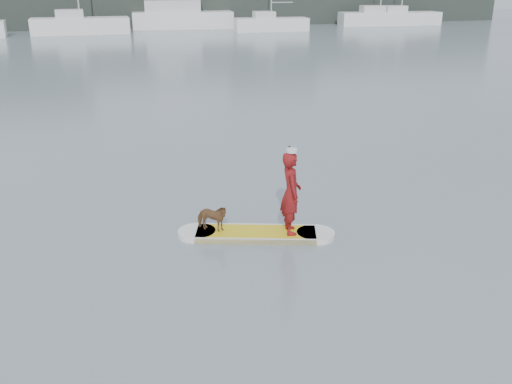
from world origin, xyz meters
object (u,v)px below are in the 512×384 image
object	(u,v)px
sailboat_d	(80,24)
sailboat_f	(379,17)
sailboat_e	(271,23)
paddleboard	(256,234)
dog	(212,218)
paddler	(291,193)
sailboat_g	(400,17)
motor_yacht_a	(178,11)

from	to	relation	value
sailboat_d	sailboat_f	distance (m)	31.43
sailboat_d	sailboat_e	xyz separation A→B (m)	(17.97, -2.16, -0.19)
paddleboard	dog	bearing A→B (deg)	180.00
paddler	sailboat_g	distance (m)	56.99
motor_yacht_a	sailboat_g	distance (m)	24.43
sailboat_f	motor_yacht_a	world-z (taller)	sailboat_f
paddleboard	sailboat_e	distance (m)	47.20
sailboat_d	motor_yacht_a	xyz separation A→B (m)	(9.77, 3.49, 0.79)
paddleboard	motor_yacht_a	distance (m)	51.00
paddleboard	sailboat_g	distance (m)	57.17
paddleboard	sailboat_d	xyz separation A→B (m)	(-3.54, 47.10, 0.87)
sailboat_d	paddler	bearing A→B (deg)	-84.89
paddler	dog	bearing A→B (deg)	80.28
paddleboard	sailboat_d	bearing A→B (deg)	112.28
sailboat_e	sailboat_f	distance (m)	13.83
sailboat_d	sailboat_e	bearing A→B (deg)	-6.84
sailboat_f	sailboat_g	size ratio (longest dim) A/B	1.15
sailboat_e	sailboat_g	bearing A→B (deg)	16.29
sailboat_d	sailboat_f	bearing A→B (deg)	1.99
sailboat_d	sailboat_f	xyz separation A→B (m)	(31.42, 1.08, -0.04)
motor_yacht_a	sailboat_g	bearing A→B (deg)	-0.26
sailboat_e	motor_yacht_a	world-z (taller)	sailboat_e
paddler	sailboat_e	world-z (taller)	sailboat_e
sailboat_f	sailboat_d	bearing A→B (deg)	-170.04
paddler	paddleboard	bearing A→B (deg)	80.28
motor_yacht_a	sailboat_g	world-z (taller)	sailboat_g
dog	sailboat_d	distance (m)	46.90
sailboat_e	sailboat_g	xyz separation A→B (m)	(16.11, 3.39, 0.06)
paddler	sailboat_f	distance (m)	55.52
paddleboard	motor_yacht_a	bearing A→B (deg)	100.96
sailboat_e	sailboat_f	xyz separation A→B (m)	(13.44, 3.25, 0.14)
sailboat_f	sailboat_g	bearing A→B (deg)	10.94
sailboat_g	sailboat_f	bearing A→B (deg)	-173.36
motor_yacht_a	dog	bearing A→B (deg)	-92.98
motor_yacht_a	paddleboard	bearing A→B (deg)	-91.96
sailboat_e	dog	bearing A→B (deg)	-104.50
paddleboard	paddler	world-z (taller)	paddler
dog	sailboat_d	bearing A→B (deg)	35.30
motor_yacht_a	sailboat_g	xyz separation A→B (m)	(24.31, -2.26, -0.91)
paddleboard	sailboat_f	size ratio (longest dim) A/B	0.24
paddleboard	sailboat_d	distance (m)	47.24
paddler	motor_yacht_a	bearing A→B (deg)	2.02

